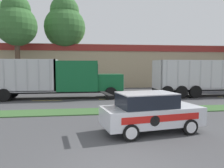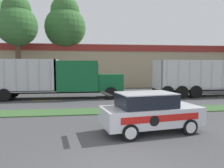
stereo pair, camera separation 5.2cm
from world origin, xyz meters
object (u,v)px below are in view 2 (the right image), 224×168
(dump_truck_mid, at_px, (63,79))
(dump_truck_trail, at_px, (223,79))
(rally_car, at_px, (150,112))
(traffic_cone, at_px, (171,116))

(dump_truck_mid, height_order, dump_truck_trail, dump_truck_mid)
(rally_car, relative_size, traffic_cone, 7.92)
(rally_car, bearing_deg, dump_truck_mid, 113.82)
(dump_truck_mid, bearing_deg, traffic_cone, -54.91)
(dump_truck_mid, xyz_separation_m, traffic_cone, (6.17, -8.78, -1.39))
(dump_truck_mid, relative_size, traffic_cone, 22.79)
(dump_truck_mid, height_order, rally_car, dump_truck_mid)
(dump_truck_trail, bearing_deg, rally_car, -135.49)
(dump_truck_mid, distance_m, dump_truck_trail, 14.90)
(dump_truck_trail, distance_m, rally_car, 14.51)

